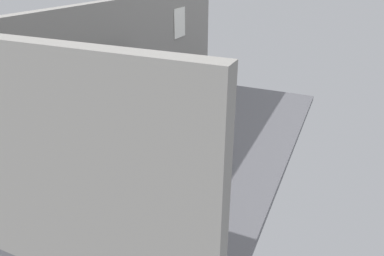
{
  "coord_description": "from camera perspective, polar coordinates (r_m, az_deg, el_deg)",
  "views": [
    {
      "loc": [
        -140.34,
        -56.55,
        79.95
      ],
      "look_at": [
        -13.61,
        0.0,
        14.0
      ],
      "focal_mm": 33.06,
      "sensor_mm": 36.0,
      "label": 1
    }
  ],
  "objects": [
    {
      "name": "monitor",
      "position": [
        1.45,
        -12.28,
        2.13
      ],
      "size": [
        46.54,
        18.0,
        42.6
      ],
      "color": "black",
      "rests_on": "ground_plane"
    },
    {
      "name": "mug_black_travel",
      "position": [
        1.19,
        -5.57,
        -13.71
      ],
      "size": [
        7.99,
        7.99,
        10.23
      ],
      "color": "black",
      "rests_on": "ground_plane"
    },
    {
      "name": "mouse",
      "position": [
        1.65,
        4.95,
        -2.98
      ],
      "size": [
        6.78,
        10.24,
        3.4
      ],
      "primitive_type": "ellipsoid",
      "rotation": [
        0.0,
        0.0,
        -0.13
      ],
      "color": "black",
      "rests_on": "ground_plane"
    },
    {
      "name": "cubicle_wall_side",
      "position": [
        0.91,
        -19.42,
        -7.65
      ],
      "size": [
        5.0,
        80.0,
        65.31
      ],
      "primitive_type": "cube",
      "color": "gray",
      "rests_on": "ground_plane"
    },
    {
      "name": "cubicle_wall_back",
      "position": [
        1.75,
        -9.36,
        9.45
      ],
      "size": [
        180.0,
        5.5,
        65.31
      ],
      "color": "gray",
      "rests_on": "ground_plane"
    },
    {
      "name": "ground_plane",
      "position": [
        1.72,
        2.01,
        -2.89
      ],
      "size": [
        180.0,
        80.0,
        3.0
      ],
      "primitive_type": "cube",
      "color": "#515156"
    },
    {
      "name": "keyboard",
      "position": [
        1.42,
        0.88,
        -8.36
      ],
      "size": [
        38.25,
        17.17,
        2.0
      ],
      "primitive_type": "cube",
      "rotation": [
        0.0,
        0.0,
        -0.12
      ],
      "color": "#262628",
      "rests_on": "ground_plane"
    }
  ]
}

